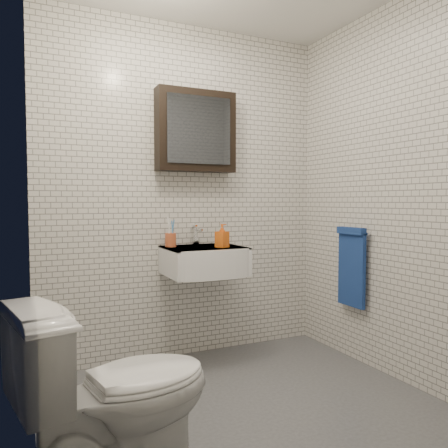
# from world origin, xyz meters

# --- Properties ---
(ground) EXTENTS (2.20, 2.00, 0.01)m
(ground) POSITION_xyz_m (0.00, 0.00, 0.01)
(ground) COLOR #484A4F
(ground) RESTS_ON ground
(room_shell) EXTENTS (2.22, 2.02, 2.51)m
(room_shell) POSITION_xyz_m (0.00, 0.00, 1.47)
(room_shell) COLOR silver
(room_shell) RESTS_ON ground
(washbasin) EXTENTS (0.55, 0.50, 0.20)m
(washbasin) POSITION_xyz_m (0.05, 0.73, 0.76)
(washbasin) COLOR white
(washbasin) RESTS_ON room_shell
(faucet) EXTENTS (0.06, 0.20, 0.15)m
(faucet) POSITION_xyz_m (0.05, 0.93, 0.92)
(faucet) COLOR silver
(faucet) RESTS_ON washbasin
(mirror_cabinet) EXTENTS (0.60, 0.15, 0.60)m
(mirror_cabinet) POSITION_xyz_m (0.05, 0.93, 1.70)
(mirror_cabinet) COLOR black
(mirror_cabinet) RESTS_ON room_shell
(towel_rail) EXTENTS (0.09, 0.30, 0.58)m
(towel_rail) POSITION_xyz_m (1.04, 0.35, 0.72)
(towel_rail) COLOR silver
(towel_rail) RESTS_ON room_shell
(toothbrush_cup) EXTENTS (0.10, 0.10, 0.22)m
(toothbrush_cup) POSITION_xyz_m (-0.16, 0.88, 0.90)
(toothbrush_cup) COLOR #BF562F
(toothbrush_cup) RESTS_ON washbasin
(soap_bottle) EXTENTS (0.10, 0.10, 0.17)m
(soap_bottle) POSITION_xyz_m (0.15, 0.68, 0.93)
(soap_bottle) COLOR #E44F18
(soap_bottle) RESTS_ON washbasin
(toilet) EXTENTS (0.86, 0.60, 0.80)m
(toilet) POSITION_xyz_m (-0.80, -0.38, 0.40)
(toilet) COLOR white
(toilet) RESTS_ON ground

